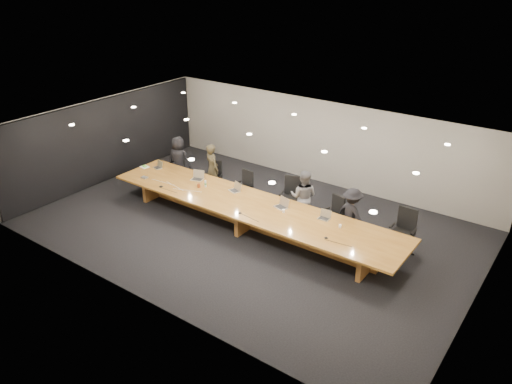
# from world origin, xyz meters

# --- Properties ---
(ground) EXTENTS (12.00, 12.00, 0.00)m
(ground) POSITION_xyz_m (0.00, 0.00, 0.00)
(ground) COLOR black
(ground) RESTS_ON ground
(back_wall) EXTENTS (12.00, 0.02, 2.80)m
(back_wall) POSITION_xyz_m (0.00, 4.00, 1.40)
(back_wall) COLOR #B1ACA1
(back_wall) RESTS_ON ground
(left_wall_panel) EXTENTS (0.08, 7.84, 2.74)m
(left_wall_panel) POSITION_xyz_m (-5.94, 0.00, 1.37)
(left_wall_panel) COLOR black
(left_wall_panel) RESTS_ON ground
(conference_table) EXTENTS (9.00, 1.80, 0.75)m
(conference_table) POSITION_xyz_m (0.00, 0.00, 0.52)
(conference_table) COLOR brown
(conference_table) RESTS_ON ground
(chair_far_left) EXTENTS (0.63, 0.63, 1.07)m
(chair_far_left) POSITION_xyz_m (-4.00, 1.16, 0.54)
(chair_far_left) COLOR black
(chair_far_left) RESTS_ON ground
(chair_left) EXTENTS (0.69, 0.69, 1.07)m
(chair_left) POSITION_xyz_m (-2.35, 1.21, 0.53)
(chair_left) COLOR black
(chair_left) RESTS_ON ground
(chair_mid_left) EXTENTS (0.60, 0.60, 1.04)m
(chair_mid_left) POSITION_xyz_m (-1.14, 1.20, 0.52)
(chair_mid_left) COLOR black
(chair_mid_left) RESTS_ON ground
(chair_mid_right) EXTENTS (0.77, 0.77, 1.20)m
(chair_mid_right) POSITION_xyz_m (0.51, 1.32, 0.60)
(chair_mid_right) COLOR black
(chair_mid_right) RESTS_ON ground
(chair_right) EXTENTS (0.67, 0.67, 1.07)m
(chair_right) POSITION_xyz_m (1.96, 1.16, 0.53)
(chair_right) COLOR black
(chair_right) RESTS_ON ground
(chair_far_right) EXTENTS (0.62, 0.62, 1.19)m
(chair_far_right) POSITION_xyz_m (3.89, 1.29, 0.60)
(chair_far_right) COLOR black
(chair_far_right) RESTS_ON ground
(person_a) EXTENTS (0.87, 0.67, 1.58)m
(person_a) POSITION_xyz_m (-3.84, 1.22, 0.79)
(person_a) COLOR black
(person_a) RESTS_ON ground
(person_b) EXTENTS (0.70, 0.58, 1.64)m
(person_b) POSITION_xyz_m (-2.38, 1.22, 0.82)
(person_b) COLOR #312B1B
(person_b) RESTS_ON ground
(person_c) EXTENTS (0.92, 0.80, 1.59)m
(person_c) POSITION_xyz_m (1.02, 1.17, 0.80)
(person_c) COLOR #555457
(person_c) RESTS_ON ground
(person_d) EXTENTS (1.07, 0.81, 1.46)m
(person_d) POSITION_xyz_m (2.53, 1.14, 0.73)
(person_d) COLOR black
(person_d) RESTS_ON ground
(laptop_a) EXTENTS (0.34, 0.29, 0.23)m
(laptop_a) POSITION_xyz_m (-3.96, 0.34, 0.87)
(laptop_a) COLOR tan
(laptop_a) RESTS_ON conference_table
(laptop_b) EXTENTS (0.42, 0.35, 0.28)m
(laptop_b) POSITION_xyz_m (-2.29, 0.39, 0.89)
(laptop_b) COLOR #C2B594
(laptop_b) RESTS_ON conference_table
(laptop_c) EXTENTS (0.39, 0.34, 0.26)m
(laptop_c) POSITION_xyz_m (-0.86, 0.41, 0.88)
(laptop_c) COLOR #C3B495
(laptop_c) RESTS_ON conference_table
(laptop_d) EXTENTS (0.41, 0.35, 0.28)m
(laptop_d) POSITION_xyz_m (0.82, 0.31, 0.89)
(laptop_d) COLOR tan
(laptop_d) RESTS_ON conference_table
(laptop_e) EXTENTS (0.30, 0.22, 0.24)m
(laptop_e) POSITION_xyz_m (2.09, 0.42, 0.87)
(laptop_e) COLOR tan
(laptop_e) RESTS_ON conference_table
(water_bottle) EXTENTS (0.08, 0.08, 0.20)m
(water_bottle) POSITION_xyz_m (-1.74, 0.15, 0.85)
(water_bottle) COLOR silver
(water_bottle) RESTS_ON conference_table
(amber_mug) EXTENTS (0.11, 0.11, 0.11)m
(amber_mug) POSITION_xyz_m (-1.87, 0.00, 0.81)
(amber_mug) COLOR brown
(amber_mug) RESTS_ON conference_table
(paper_cup_near) EXTENTS (0.09, 0.09, 0.09)m
(paper_cup_near) POSITION_xyz_m (1.03, 0.12, 0.79)
(paper_cup_near) COLOR white
(paper_cup_near) RESTS_ON conference_table
(paper_cup_far) EXTENTS (0.08, 0.08, 0.09)m
(paper_cup_far) POSITION_xyz_m (2.64, 0.25, 0.79)
(paper_cup_far) COLOR white
(paper_cup_far) RESTS_ON conference_table
(notepad) EXTENTS (0.31, 0.26, 0.02)m
(notepad) POSITION_xyz_m (-4.35, 0.15, 0.76)
(notepad) COLOR white
(notepad) RESTS_ON conference_table
(lime_gadget) EXTENTS (0.19, 0.14, 0.03)m
(lime_gadget) POSITION_xyz_m (-4.35, 0.16, 0.78)
(lime_gadget) COLOR #67D037
(lime_gadget) RESTS_ON notepad
(av_box) EXTENTS (0.21, 0.16, 0.03)m
(av_box) POSITION_xyz_m (-3.70, -0.45, 0.77)
(av_box) COLOR #A6A6AB
(av_box) RESTS_ON conference_table
(mic_left) EXTENTS (0.16, 0.16, 0.03)m
(mic_left) POSITION_xyz_m (-2.82, -0.62, 0.77)
(mic_left) COLOR black
(mic_left) RESTS_ON conference_table
(mic_center) EXTENTS (0.11, 0.11, 0.03)m
(mic_center) POSITION_xyz_m (0.11, -0.59, 0.76)
(mic_center) COLOR black
(mic_center) RESTS_ON conference_table
(mic_right) EXTENTS (0.13, 0.13, 0.03)m
(mic_right) POSITION_xyz_m (2.60, -0.40, 0.76)
(mic_right) COLOR black
(mic_right) RESTS_ON conference_table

